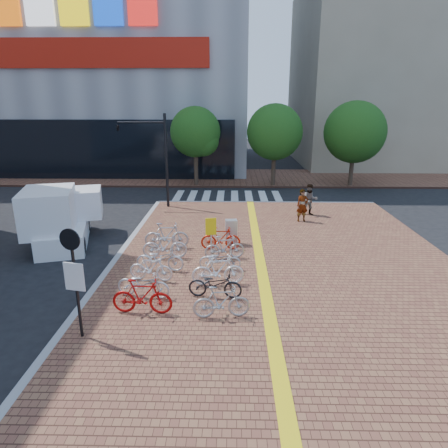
{
  "coord_description": "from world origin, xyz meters",
  "views": [
    {
      "loc": [
        0.85,
        -13.31,
        6.41
      ],
      "look_at": [
        0.48,
        3.28,
        1.3
      ],
      "focal_mm": 32.0,
      "sensor_mm": 36.0,
      "label": 1
    }
  ],
  "objects_px": {
    "pedestrian_b": "(310,200)",
    "utility_box": "(231,232)",
    "bike_10": "(225,247)",
    "bike_3": "(160,259)",
    "yellow_sign": "(211,230)",
    "bike_9": "(220,260)",
    "bike_11": "(221,238)",
    "bike_2": "(151,268)",
    "bike_5": "(167,236)",
    "bike_6": "(221,302)",
    "box_truck": "(63,217)",
    "bike_4": "(165,246)",
    "pedestrian_a": "(302,205)",
    "bike_7": "(215,284)",
    "notice_sign": "(74,271)",
    "bike_1": "(143,284)",
    "bike_0": "(142,297)",
    "traffic_light_pole": "(144,143)",
    "bike_8": "(218,270)"
  },
  "relations": [
    {
      "from": "bike_10",
      "to": "utility_box",
      "type": "height_order",
      "value": "utility_box"
    },
    {
      "from": "bike_6",
      "to": "bike_11",
      "type": "bearing_deg",
      "value": -4.41
    },
    {
      "from": "bike_4",
      "to": "utility_box",
      "type": "bearing_deg",
      "value": -59.88
    },
    {
      "from": "pedestrian_b",
      "to": "bike_5",
      "type": "bearing_deg",
      "value": -146.4
    },
    {
      "from": "bike_1",
      "to": "bike_5",
      "type": "bearing_deg",
      "value": 9.46
    },
    {
      "from": "bike_4",
      "to": "bike_8",
      "type": "distance_m",
      "value": 3.36
    },
    {
      "from": "bike_6",
      "to": "box_truck",
      "type": "xyz_separation_m",
      "value": [
        -7.55,
        6.84,
        0.62
      ]
    },
    {
      "from": "yellow_sign",
      "to": "notice_sign",
      "type": "xyz_separation_m",
      "value": [
        -3.29,
        -6.13,
        0.84
      ]
    },
    {
      "from": "bike_5",
      "to": "bike_11",
      "type": "distance_m",
      "value": 2.4
    },
    {
      "from": "bike_2",
      "to": "bike_5",
      "type": "xyz_separation_m",
      "value": [
        0.03,
        3.39,
        0.1
      ]
    },
    {
      "from": "bike_3",
      "to": "pedestrian_b",
      "type": "xyz_separation_m",
      "value": [
        7.19,
        8.04,
        0.41
      ]
    },
    {
      "from": "pedestrian_b",
      "to": "bike_1",
      "type": "bearing_deg",
      "value": -129.38
    },
    {
      "from": "bike_3",
      "to": "yellow_sign",
      "type": "relative_size",
      "value": 1.11
    },
    {
      "from": "bike_1",
      "to": "bike_5",
      "type": "distance_m",
      "value": 4.66
    },
    {
      "from": "bike_6",
      "to": "pedestrian_a",
      "type": "xyz_separation_m",
      "value": [
        4.09,
        10.26,
        0.36
      ]
    },
    {
      "from": "bike_1",
      "to": "notice_sign",
      "type": "bearing_deg",
      "value": 162.68
    },
    {
      "from": "bike_2",
      "to": "bike_4",
      "type": "relative_size",
      "value": 0.88
    },
    {
      "from": "bike_4",
      "to": "traffic_light_pole",
      "type": "relative_size",
      "value": 0.33
    },
    {
      "from": "bike_10",
      "to": "utility_box",
      "type": "relative_size",
      "value": 1.46
    },
    {
      "from": "bike_0",
      "to": "notice_sign",
      "type": "bearing_deg",
      "value": 135.9
    },
    {
      "from": "bike_2",
      "to": "bike_9",
      "type": "xyz_separation_m",
      "value": [
        2.47,
        1.03,
        -0.06
      ]
    },
    {
      "from": "bike_11",
      "to": "pedestrian_a",
      "type": "distance_m",
      "value": 6.2
    },
    {
      "from": "bike_3",
      "to": "utility_box",
      "type": "xyz_separation_m",
      "value": [
        2.72,
        3.09,
        0.08
      ]
    },
    {
      "from": "bike_0",
      "to": "pedestrian_b",
      "type": "height_order",
      "value": "pedestrian_b"
    },
    {
      "from": "pedestrian_a",
      "to": "bike_7",
      "type": "bearing_deg",
      "value": -127.8
    },
    {
      "from": "bike_3",
      "to": "yellow_sign",
      "type": "bearing_deg",
      "value": -46.24
    },
    {
      "from": "bike_9",
      "to": "bike_11",
      "type": "relative_size",
      "value": 0.93
    },
    {
      "from": "bike_2",
      "to": "utility_box",
      "type": "bearing_deg",
      "value": -26.89
    },
    {
      "from": "bike_2",
      "to": "bike_5",
      "type": "bearing_deg",
      "value": 8.31
    },
    {
      "from": "bike_2",
      "to": "bike_6",
      "type": "bearing_deg",
      "value": -125.15
    },
    {
      "from": "yellow_sign",
      "to": "bike_11",
      "type": "bearing_deg",
      "value": 64.58
    },
    {
      "from": "bike_11",
      "to": "bike_9",
      "type": "bearing_deg",
      "value": 179.82
    },
    {
      "from": "pedestrian_b",
      "to": "bike_2",
      "type": "bearing_deg",
      "value": -133.03
    },
    {
      "from": "utility_box",
      "to": "bike_11",
      "type": "bearing_deg",
      "value": -121.16
    },
    {
      "from": "bike_3",
      "to": "pedestrian_a",
      "type": "distance_m",
      "value": 9.45
    },
    {
      "from": "bike_6",
      "to": "notice_sign",
      "type": "height_order",
      "value": "notice_sign"
    },
    {
      "from": "bike_6",
      "to": "bike_9",
      "type": "relative_size",
      "value": 1.06
    },
    {
      "from": "bike_11",
      "to": "box_truck",
      "type": "bearing_deg",
      "value": 80.75
    },
    {
      "from": "bike_0",
      "to": "traffic_light_pole",
      "type": "distance_m",
      "value": 13.74
    },
    {
      "from": "bike_3",
      "to": "bike_9",
      "type": "distance_m",
      "value": 2.31
    },
    {
      "from": "bike_4",
      "to": "traffic_light_pole",
      "type": "xyz_separation_m",
      "value": [
        -2.51,
        8.58,
        3.31
      ]
    },
    {
      "from": "utility_box",
      "to": "pedestrian_a",
      "type": "bearing_deg",
      "value": 44.05
    },
    {
      "from": "utility_box",
      "to": "traffic_light_pole",
      "type": "xyz_separation_m",
      "value": [
        -5.24,
        6.75,
        3.29
      ]
    },
    {
      "from": "bike_1",
      "to": "yellow_sign",
      "type": "xyz_separation_m",
      "value": [
        2.06,
        3.74,
        0.68
      ]
    },
    {
      "from": "bike_7",
      "to": "bike_9",
      "type": "bearing_deg",
      "value": 3.59
    },
    {
      "from": "bike_10",
      "to": "box_truck",
      "type": "distance_m",
      "value": 7.86
    },
    {
      "from": "bike_1",
      "to": "bike_4",
      "type": "height_order",
      "value": "bike_4"
    },
    {
      "from": "bike_2",
      "to": "bike_10",
      "type": "bearing_deg",
      "value": -41.35
    },
    {
      "from": "pedestrian_b",
      "to": "utility_box",
      "type": "distance_m",
      "value": 6.68
    },
    {
      "from": "bike_7",
      "to": "bike_10",
      "type": "height_order",
      "value": "bike_10"
    }
  ]
}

